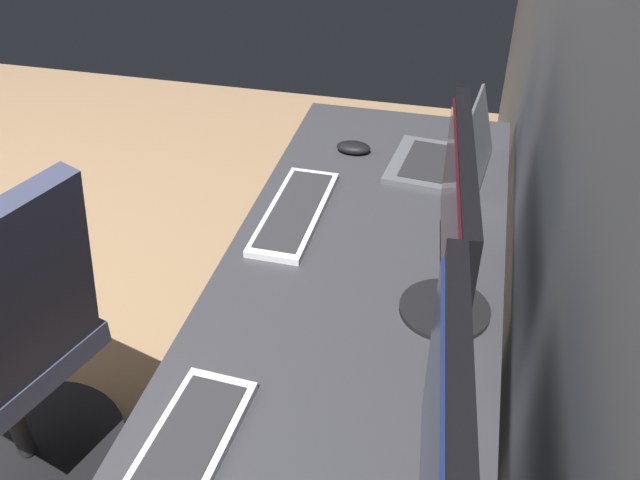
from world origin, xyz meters
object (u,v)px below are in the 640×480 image
at_px(keyboard_main, 295,212).
at_px(mouse_main, 354,147).
at_px(drawer_pedestal, 347,454).
at_px(keyboard_spare, 176,465).
at_px(office_chair, 9,366).
at_px(monitor_primary, 455,223).
at_px(laptop_leftmost, 449,154).

height_order(keyboard_main, mouse_main, mouse_main).
bearing_deg(mouse_main, drawer_pedestal, 10.96).
height_order(keyboard_spare, office_chair, office_chair).
relative_size(keyboard_main, mouse_main, 4.06).
relative_size(keyboard_spare, mouse_main, 4.11).
distance_m(monitor_primary, office_chair, 1.19).
bearing_deg(office_chair, drawer_pedestal, 91.24).
bearing_deg(keyboard_spare, laptop_leftmost, 162.40).
bearing_deg(keyboard_main, monitor_primary, 55.23).
bearing_deg(keyboard_main, drawer_pedestal, 29.16).
height_order(drawer_pedestal, mouse_main, mouse_main).
bearing_deg(office_chair, monitor_primary, 98.41).
bearing_deg(keyboard_spare, keyboard_main, -179.41).
xyz_separation_m(keyboard_spare, office_chair, (-0.36, -0.65, -0.28)).
bearing_deg(laptop_leftmost, office_chair, -52.22).
distance_m(keyboard_main, office_chair, 0.83).
bearing_deg(office_chair, keyboard_spare, 61.04).
xyz_separation_m(drawer_pedestal, keyboard_spare, (0.38, -0.23, 0.39)).
xyz_separation_m(drawer_pedestal, monitor_primary, (-0.14, 0.18, 0.62)).
relative_size(drawer_pedestal, mouse_main, 6.68).
bearing_deg(drawer_pedestal, office_chair, -88.76).
xyz_separation_m(drawer_pedestal, office_chair, (0.02, -0.88, 0.11)).
xyz_separation_m(monitor_primary, mouse_main, (-0.66, -0.33, -0.22)).
height_order(laptop_leftmost, mouse_main, laptop_leftmost).
relative_size(laptop_leftmost, keyboard_main, 0.74).
distance_m(monitor_primary, laptop_leftmost, 0.66).
bearing_deg(laptop_leftmost, mouse_main, -96.87).
bearing_deg(drawer_pedestal, keyboard_spare, -31.31).
distance_m(drawer_pedestal, keyboard_spare, 0.59).
relative_size(laptop_leftmost, keyboard_spare, 0.73).
distance_m(drawer_pedestal, office_chair, 0.89).
height_order(keyboard_main, keyboard_spare, same).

